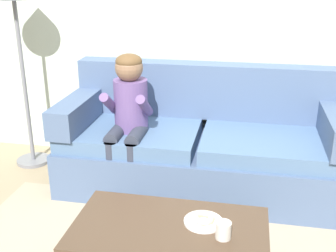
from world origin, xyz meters
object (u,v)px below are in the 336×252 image
object	(u,v)px
donut	(203,218)
toy_controller	(240,248)
floor_lamp	(14,0)
couch	(201,146)
person_child	(128,112)
coffee_table	(169,233)
mug	(223,230)

from	to	relation	value
donut	toy_controller	xyz separation A→B (m)	(0.21, 0.35, -0.42)
donut	floor_lamp	xyz separation A→B (m)	(-1.72, 1.32, 1.00)
couch	person_child	bearing A→B (deg)	-158.85
person_child	floor_lamp	bearing A→B (deg)	161.75
couch	toy_controller	xyz separation A→B (m)	(0.36, -0.84, -0.32)
coffee_table	toy_controller	bearing A→B (deg)	47.86
donut	toy_controller	size ratio (longest dim) A/B	0.53
person_child	donut	xyz separation A→B (m)	(0.69, -0.98, -0.23)
donut	toy_controller	world-z (taller)	donut
coffee_table	mug	size ratio (longest dim) A/B	11.49
person_child	mug	xyz separation A→B (m)	(0.80, -1.10, -0.21)
mug	donut	bearing A→B (deg)	134.67
floor_lamp	donut	bearing A→B (deg)	-37.51
floor_lamp	couch	bearing A→B (deg)	-4.81
coffee_table	toy_controller	size ratio (longest dim) A/B	4.58
couch	mug	bearing A→B (deg)	-78.56
couch	donut	xyz separation A→B (m)	(0.15, -1.19, 0.10)
person_child	floor_lamp	xyz separation A→B (m)	(-1.03, 0.34, 0.78)
person_child	toy_controller	size ratio (longest dim) A/B	4.87
couch	floor_lamp	world-z (taller)	floor_lamp
person_child	couch	bearing A→B (deg)	21.15
mug	floor_lamp	distance (m)	2.53
donut	mug	xyz separation A→B (m)	(0.11, -0.11, 0.01)
couch	donut	bearing A→B (deg)	-82.76
coffee_table	floor_lamp	world-z (taller)	floor_lamp
coffee_table	person_child	world-z (taller)	person_child
coffee_table	donut	world-z (taller)	donut
toy_controller	floor_lamp	xyz separation A→B (m)	(-1.93, 0.97, 1.42)
couch	person_child	size ratio (longest dim) A/B	1.99
coffee_table	person_child	bearing A→B (deg)	116.20
donut	toy_controller	distance (m)	0.58
toy_controller	mug	bearing A→B (deg)	-85.48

